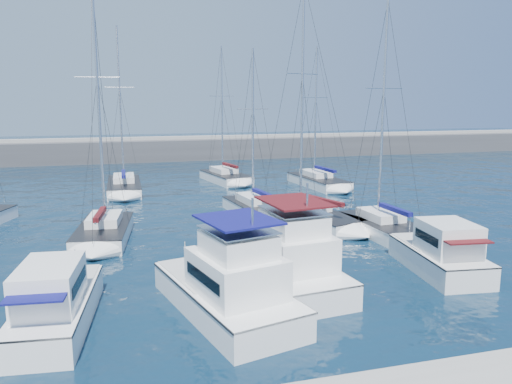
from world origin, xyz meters
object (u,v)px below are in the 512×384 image
object	(u,v)px
motor_yacht_stbd_outer	(441,255)
sailboat_back_a	(124,186)
motor_yacht_stbd_inner	(285,261)
sailboat_back_b	(225,177)
motor_yacht_port_inner	(229,289)
motor_yacht_port_outer	(56,305)
sailboat_mid_b	(104,231)
sailboat_mid_e	(383,227)
sailboat_back_c	(318,181)
sailboat_mid_c	(256,209)
sailboat_mid_d	(308,216)

from	to	relation	value
motor_yacht_stbd_outer	sailboat_back_a	xyz separation A→B (m)	(-15.43, 28.28, -0.42)
motor_yacht_stbd_inner	sailboat_back_b	size ratio (longest dim) A/B	0.65
motor_yacht_port_inner	motor_yacht_stbd_inner	distance (m)	4.35
motor_yacht_port_outer	motor_yacht_stbd_inner	bearing A→B (deg)	18.25
motor_yacht_stbd_inner	sailboat_back_b	bearing A→B (deg)	76.92
motor_yacht_port_outer	sailboat_mid_b	size ratio (longest dim) A/B	0.46
sailboat_mid_b	sailboat_mid_e	distance (m)	18.19
sailboat_back_c	motor_yacht_port_outer	bearing A→B (deg)	-134.67
motor_yacht_port_inner	sailboat_back_a	size ratio (longest dim) A/B	0.56
sailboat_mid_c	sailboat_mid_d	size ratio (longest dim) A/B	0.76
sailboat_mid_b	motor_yacht_port_outer	bearing A→B (deg)	-90.06
motor_yacht_port_inner	sailboat_mid_c	bearing A→B (deg)	56.98
motor_yacht_stbd_outer	sailboat_mid_e	bearing A→B (deg)	89.80
motor_yacht_stbd_inner	sailboat_mid_c	xyz separation A→B (m)	(2.53, 14.28, -0.63)
motor_yacht_port_outer	sailboat_back_a	size ratio (longest dim) A/B	0.47
motor_yacht_stbd_inner	sailboat_mid_e	distance (m)	11.43
motor_yacht_port_outer	sailboat_back_b	xyz separation A→B (m)	(13.71, 32.88, -0.42)
sailboat_mid_c	sailboat_back_a	bearing A→B (deg)	118.67
sailboat_back_a	sailboat_mid_e	bearing A→B (deg)	-51.32
sailboat_mid_e	sailboat_back_a	bearing A→B (deg)	124.72
motor_yacht_port_inner	motor_yacht_stbd_outer	size ratio (longest dim) A/B	1.36
motor_yacht_port_outer	sailboat_back_a	world-z (taller)	sailboat_back_a
motor_yacht_port_outer	motor_yacht_stbd_outer	world-z (taller)	same
motor_yacht_port_outer	sailboat_mid_d	xyz separation A→B (m)	(15.65, 13.25, -0.41)
sailboat_mid_e	motor_yacht_stbd_inner	bearing A→B (deg)	-146.97
motor_yacht_stbd_outer	sailboat_back_a	world-z (taller)	sailboat_back_a
motor_yacht_stbd_inner	sailboat_mid_d	bearing A→B (deg)	57.09
motor_yacht_port_inner	sailboat_back_a	bearing A→B (deg)	83.12
sailboat_back_b	sailboat_back_c	bearing A→B (deg)	-42.80
sailboat_mid_c	sailboat_back_a	size ratio (longest dim) A/B	0.81
motor_yacht_port_outer	sailboat_mid_e	xyz separation A→B (m)	(19.33, 8.96, -0.40)
sailboat_mid_d	sailboat_back_b	distance (m)	19.72
motor_yacht_port_inner	sailboat_back_a	xyz separation A→B (m)	(-3.79, 30.39, -0.61)
motor_yacht_stbd_inner	motor_yacht_stbd_outer	bearing A→B (deg)	-11.05
motor_yacht_stbd_inner	sailboat_back_a	size ratio (longest dim) A/B	0.60
motor_yacht_port_inner	sailboat_mid_c	xyz separation A→B (m)	(5.88, 17.05, -0.63)
motor_yacht_stbd_inner	sailboat_back_c	world-z (taller)	sailboat_back_c
motor_yacht_port_outer	sailboat_back_c	size ratio (longest dim) A/B	0.52
sailboat_mid_c	sailboat_mid_d	world-z (taller)	sailboat_mid_d
motor_yacht_port_inner	sailboat_back_a	distance (m)	30.63
sailboat_mid_e	sailboat_back_a	world-z (taller)	sailboat_back_a
sailboat_back_b	sailboat_back_c	xyz separation A→B (m)	(8.66, -5.23, -0.01)
motor_yacht_port_outer	sailboat_mid_b	bearing A→B (deg)	89.24
sailboat_mid_e	motor_yacht_port_inner	bearing A→B (deg)	-146.08
motor_yacht_port_inner	sailboat_mid_d	world-z (taller)	sailboat_mid_d
motor_yacht_stbd_outer	sailboat_mid_b	distance (m)	20.24
motor_yacht_stbd_inner	motor_yacht_port_inner	bearing A→B (deg)	-146.85
motor_yacht_port_inner	sailboat_mid_e	bearing A→B (deg)	23.28
sailboat_mid_e	sailboat_back_c	world-z (taller)	sailboat_mid_e
sailboat_back_b	sailboat_mid_d	bearing A→B (deg)	-96.05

